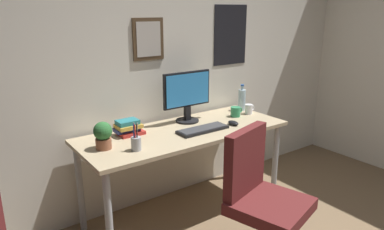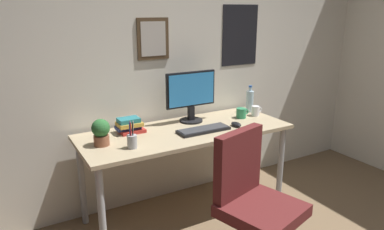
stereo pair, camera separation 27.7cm
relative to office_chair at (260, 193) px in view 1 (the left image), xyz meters
The scene contains 12 objects.
wall_back 1.45m from the office_chair, 84.26° to the left, with size 4.40×0.10×2.60m.
desk 0.82m from the office_chair, 93.47° to the left, with size 1.71×0.68×0.76m.
office_chair is the anchor object (origin of this frame).
monitor 1.09m from the office_chair, 84.12° to the left, with size 0.46×0.20×0.43m.
keyboard 0.74m from the office_chair, 85.39° to the left, with size 0.43×0.15×0.03m.
computer_mouse 0.80m from the office_chair, 61.99° to the left, with size 0.06×0.11×0.04m.
water_bottle 1.26m from the office_chair, 52.91° to the left, with size 0.07×0.07×0.25m.
coffee_mug_near 1.13m from the office_chair, 50.09° to the left, with size 0.11×0.07×0.09m.
coffee_mug_far 1.04m from the office_chair, 57.28° to the left, with size 0.13×0.09×0.09m.
potted_plant 1.14m from the office_chair, 132.67° to the left, with size 0.13×0.13×0.19m.
pen_cup 0.90m from the office_chair, 131.58° to the left, with size 0.07×0.07×0.20m.
book_stack_left 1.11m from the office_chair, 115.62° to the left, with size 0.22×0.15×0.12m.
Camera 1 is at (-1.72, -0.53, 1.69)m, focal length 33.53 mm.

